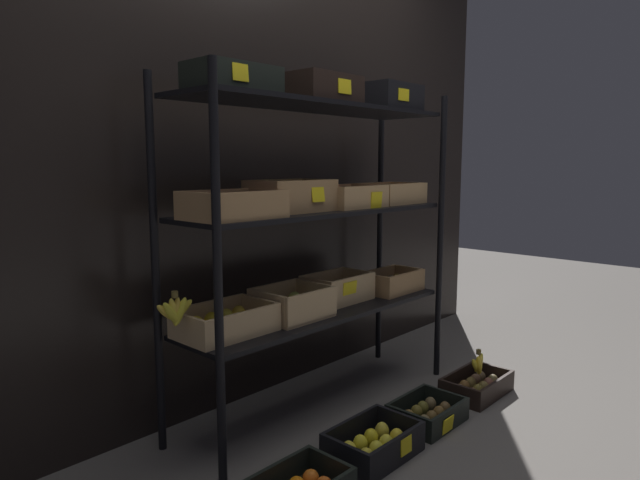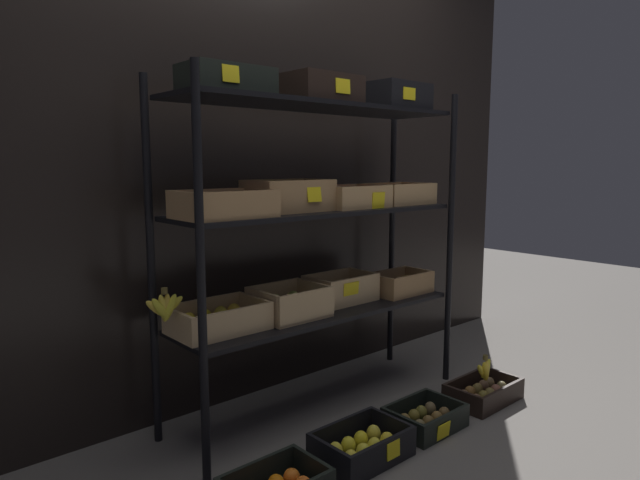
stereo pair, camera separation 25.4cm
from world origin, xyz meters
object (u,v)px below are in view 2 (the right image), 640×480
at_px(crate_ground_kiwi, 425,419).
at_px(crate_ground_lemon, 362,447).
at_px(crate_ground_right_kiwi, 483,393).
at_px(banana_bunch_loose, 485,370).
at_px(display_rack, 318,212).

bearing_deg(crate_ground_kiwi, crate_ground_lemon, 179.53).
relative_size(crate_ground_right_kiwi, banana_bunch_loose, 2.65).
bearing_deg(crate_ground_lemon, crate_ground_right_kiwi, -1.34).
height_order(display_rack, crate_ground_right_kiwi, display_rack).
distance_m(display_rack, banana_bunch_loose, 1.13).
bearing_deg(display_rack, crate_ground_kiwi, -65.66).
distance_m(crate_ground_kiwi, banana_bunch_loose, 0.46).
xyz_separation_m(crate_ground_lemon, banana_bunch_loose, (0.84, -0.02, 0.11)).
height_order(crate_ground_lemon, banana_bunch_loose, banana_bunch_loose).
height_order(display_rack, crate_ground_kiwi, display_rack).
bearing_deg(display_rack, crate_ground_right_kiwi, -36.89).
bearing_deg(banana_bunch_loose, crate_ground_right_kiwi, 162.57).
xyz_separation_m(crate_ground_kiwi, crate_ground_right_kiwi, (0.44, -0.02, 0.00)).
height_order(crate_ground_lemon, crate_ground_right_kiwi, crate_ground_lemon).
bearing_deg(crate_ground_lemon, display_rack, 69.00).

